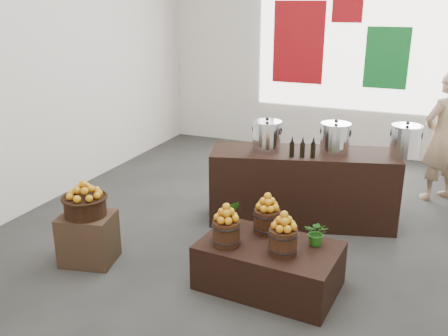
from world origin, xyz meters
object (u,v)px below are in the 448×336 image
at_px(stock_pot_left, 267,137).
at_px(shopper, 443,137).
at_px(display_table, 269,265).
at_px(stock_pot_center, 335,139).
at_px(counter, 302,187).
at_px(crate, 88,238).
at_px(stock_pot_right, 406,141).
at_px(wicker_basket, 85,206).

distance_m(stock_pot_left, shopper, 2.52).
bearing_deg(display_table, stock_pot_left, 114.25).
bearing_deg(display_table, stock_pot_center, 86.19).
distance_m(counter, shopper, 2.15).
bearing_deg(stock_pot_center, shopper, 48.72).
bearing_deg(crate, stock_pot_right, 36.74).
bearing_deg(stock_pot_right, crate, -143.26).
height_order(crate, counter, counter).
relative_size(wicker_basket, counter, 0.19).
bearing_deg(stock_pot_right, display_table, -118.22).
xyz_separation_m(wicker_basket, stock_pot_right, (2.90, 2.16, 0.44)).
distance_m(counter, stock_pot_center, 0.71).
distance_m(crate, stock_pot_center, 2.99).
xyz_separation_m(crate, stock_pot_left, (1.36, 1.73, 0.80)).
bearing_deg(wicker_basket, stock_pot_right, 36.74).
distance_m(stock_pot_center, shopper, 1.81).
bearing_deg(shopper, display_table, 20.42).
bearing_deg(stock_pot_center, stock_pot_left, -164.44).
bearing_deg(counter, shopper, 27.94).
relative_size(crate, stock_pot_center, 1.56).
bearing_deg(crate, counter, 46.01).
bearing_deg(stock_pot_right, counter, -164.44).
distance_m(wicker_basket, stock_pot_right, 3.64).
bearing_deg(counter, stock_pot_left, 180.00).
bearing_deg(shopper, stock_pot_center, 4.45).
distance_m(stock_pot_right, shopper, 1.23).
bearing_deg(stock_pot_right, stock_pot_left, -164.44).
xyz_separation_m(counter, stock_pot_left, (-0.43, -0.12, 0.62)).
bearing_deg(stock_pot_center, stock_pot_right, 15.56).
height_order(crate, display_table, crate).
relative_size(counter, stock_pot_left, 6.47).
relative_size(stock_pot_center, shopper, 0.19).
bearing_deg(display_table, wicker_basket, -167.32).
height_order(stock_pot_right, shopper, shopper).
bearing_deg(stock_pot_left, shopper, 38.68).
height_order(wicker_basket, stock_pot_center, stock_pot_center).
relative_size(stock_pot_left, shopper, 0.19).
distance_m(stock_pot_center, stock_pot_right, 0.80).
relative_size(display_table, stock_pot_center, 3.78).
height_order(stock_pot_left, stock_pot_center, same).
xyz_separation_m(stock_pot_left, stock_pot_right, (1.54, 0.43, 0.00)).
xyz_separation_m(crate, stock_pot_center, (2.13, 1.95, 0.80)).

